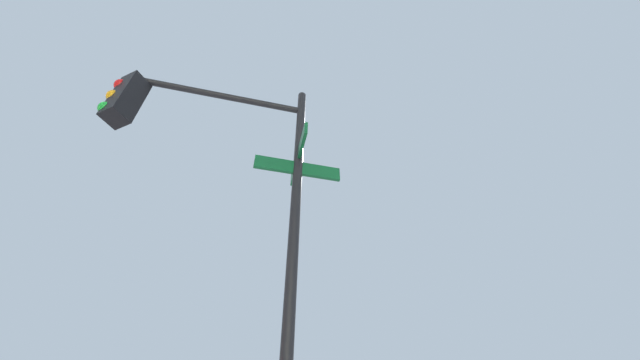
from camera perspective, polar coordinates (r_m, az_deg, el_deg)
name	(u,v)px	position (r m, az deg, el deg)	size (l,w,h in m)	color
traffic_signal_near	(211,161)	(4.27, -17.83, 3.09)	(2.48, 1.98, 5.67)	black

